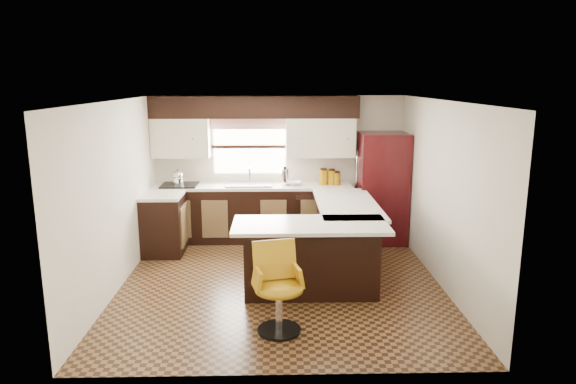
{
  "coord_description": "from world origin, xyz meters",
  "views": [
    {
      "loc": [
        -0.06,
        -6.44,
        2.65
      ],
      "look_at": [
        0.11,
        0.45,
        1.14
      ],
      "focal_mm": 32.0,
      "sensor_mm": 36.0,
      "label": 1
    }
  ],
  "objects_px": {
    "peninsula_return": "(311,259)",
    "refrigerator": "(382,188)",
    "peninsula_long": "(343,236)",
    "bar_chair": "(279,289)"
  },
  "relations": [
    {
      "from": "refrigerator",
      "to": "bar_chair",
      "type": "xyz_separation_m",
      "value": [
        -1.72,
        -3.17,
        -0.43
      ]
    },
    {
      "from": "peninsula_long",
      "to": "refrigerator",
      "type": "xyz_separation_m",
      "value": [
        0.79,
        1.18,
        0.46
      ]
    },
    {
      "from": "peninsula_long",
      "to": "peninsula_return",
      "type": "xyz_separation_m",
      "value": [
        -0.53,
        -0.97,
        0.0
      ]
    },
    {
      "from": "peninsula_return",
      "to": "refrigerator",
      "type": "height_order",
      "value": "refrigerator"
    },
    {
      "from": "refrigerator",
      "to": "bar_chair",
      "type": "distance_m",
      "value": 3.64
    },
    {
      "from": "refrigerator",
      "to": "peninsula_long",
      "type": "bearing_deg",
      "value": -123.73
    },
    {
      "from": "peninsula_long",
      "to": "refrigerator",
      "type": "height_order",
      "value": "refrigerator"
    },
    {
      "from": "peninsula_return",
      "to": "refrigerator",
      "type": "relative_size",
      "value": 0.91
    },
    {
      "from": "peninsula_return",
      "to": "bar_chair",
      "type": "bearing_deg",
      "value": -111.88
    },
    {
      "from": "peninsula_return",
      "to": "refrigerator",
      "type": "distance_m",
      "value": 2.57
    }
  ]
}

